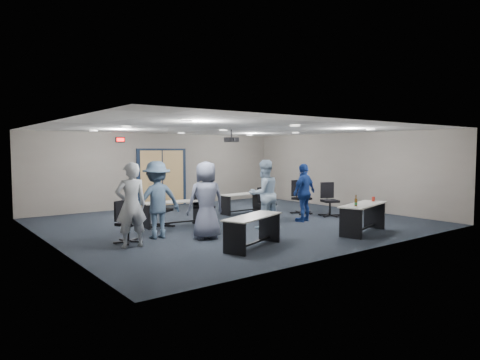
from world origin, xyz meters
TOP-DOWN VIEW (x-y plane):
  - floor at (0.00, 0.00)m, footprint 10.00×10.00m
  - back_wall at (0.00, 4.50)m, footprint 10.00×0.04m
  - front_wall at (0.00, -4.50)m, footprint 10.00×0.04m
  - left_wall at (-5.00, 0.00)m, footprint 0.04×9.00m
  - right_wall at (5.00, 0.00)m, footprint 0.04×9.00m
  - ceiling at (0.00, 0.00)m, footprint 10.00×9.00m
  - double_door at (0.00, 4.46)m, footprint 2.00×0.07m
  - exit_sign at (-1.60, 4.44)m, footprint 0.32×0.07m
  - ceiling_projector at (0.30, 0.50)m, footprint 0.35×0.32m
  - ceiling_can_lights at (0.00, 0.25)m, footprint 6.24×5.74m
  - table_front_left at (-1.61, -2.89)m, footprint 1.78×1.14m
  - table_front_right at (1.62, -3.32)m, footprint 1.91×1.08m
  - table_back_left at (-1.72, 0.48)m, footprint 1.73×0.75m
  - table_back_right at (1.28, 1.24)m, footprint 1.63×0.63m
  - chair_back_a at (-2.02, 0.51)m, footprint 0.87×0.87m
  - chair_back_b at (-0.81, 0.28)m, footprint 0.77×0.77m
  - chair_back_c at (1.13, -0.19)m, footprint 0.62×0.62m
  - chair_back_d at (2.72, -0.09)m, footprint 0.70×0.70m
  - chair_loose_left at (-3.56, -0.84)m, footprint 0.81×0.81m
  - chair_loose_right at (3.05, -1.00)m, footprint 0.89×0.89m
  - person_gray at (-3.67, -1.29)m, footprint 0.72×0.53m
  - person_plaid at (-1.92, -1.51)m, footprint 0.98×0.73m
  - person_lightblue at (0.09, -1.26)m, footprint 0.97×0.80m
  - person_navy at (1.72, -1.16)m, footprint 1.06×0.59m
  - person_back at (-2.79, -0.73)m, footprint 1.23×0.76m

SIDE VIEW (x-z plane):
  - floor at x=0.00m, z-range 0.00..0.00m
  - table_back_right at x=1.28m, z-range 0.12..0.77m
  - table_back_left at x=-1.72m, z-range 0.12..0.81m
  - table_front_left at x=-1.61m, z-range 0.13..0.81m
  - chair_loose_left at x=-3.56m, z-range 0.00..0.95m
  - chair_back_c at x=1.13m, z-range 0.00..0.96m
  - chair_back_b at x=-0.81m, z-range 0.00..1.01m
  - chair_back_a at x=-2.02m, z-range 0.00..1.01m
  - table_front_right at x=1.62m, z-range 0.01..1.02m
  - chair_loose_right at x=3.05m, z-range 0.00..1.07m
  - chair_back_d at x=2.72m, z-range 0.00..1.11m
  - person_navy at x=1.72m, z-range 0.00..1.70m
  - person_gray at x=-3.67m, z-range 0.00..1.83m
  - person_plaid at x=-1.92m, z-range 0.00..1.83m
  - person_lightblue at x=0.09m, z-range 0.00..1.83m
  - person_back at x=-2.79m, z-range 0.00..1.83m
  - double_door at x=0.00m, z-range -0.05..2.15m
  - back_wall at x=0.00m, z-range 0.00..2.70m
  - front_wall at x=0.00m, z-range 0.00..2.70m
  - left_wall at x=-5.00m, z-range 0.00..2.70m
  - right_wall at x=5.00m, z-range 0.00..2.70m
  - ceiling_projector at x=0.30m, z-range 2.22..2.59m
  - exit_sign at x=-1.60m, z-range 2.36..2.54m
  - ceiling_can_lights at x=0.00m, z-range 2.66..2.68m
  - ceiling at x=0.00m, z-range 2.68..2.72m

